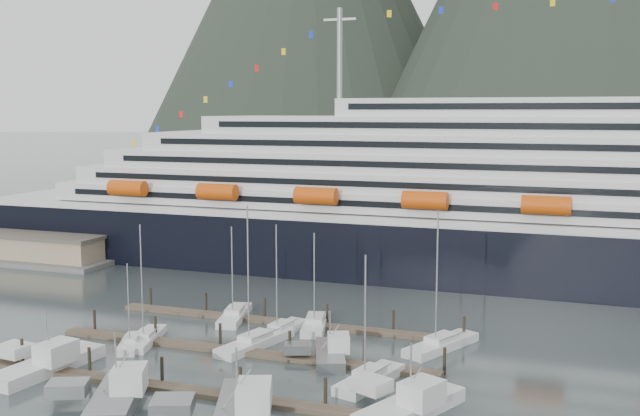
# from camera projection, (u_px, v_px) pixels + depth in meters

# --- Properties ---
(ground) EXTENTS (1600.00, 1600.00, 0.00)m
(ground) POSITION_uv_depth(u_px,v_px,m) (268.00, 366.00, 83.28)
(ground) COLOR #414D4C
(ground) RESTS_ON ground
(cruise_ship) EXTENTS (210.00, 30.40, 50.30)m
(cruise_ship) POSITION_uv_depth(u_px,v_px,m) (570.00, 210.00, 122.79)
(cruise_ship) COLOR black
(cruise_ship) RESTS_ON ground
(warehouse) EXTENTS (46.00, 20.00, 5.80)m
(warehouse) POSITION_uv_depth(u_px,v_px,m) (18.00, 244.00, 146.48)
(warehouse) COLOR #595956
(warehouse) RESTS_ON ground
(dock_near) EXTENTS (48.18, 2.28, 3.20)m
(dock_near) POSITION_uv_depth(u_px,v_px,m) (183.00, 389.00, 75.63)
(dock_near) COLOR #4A3C30
(dock_near) RESTS_ON ground
(dock_mid) EXTENTS (48.18, 2.28, 3.20)m
(dock_mid) POSITION_uv_depth(u_px,v_px,m) (240.00, 351.00, 87.75)
(dock_mid) COLOR #4A3C30
(dock_mid) RESTS_ON ground
(dock_far) EXTENTS (48.18, 2.28, 3.20)m
(dock_far) POSITION_uv_depth(u_px,v_px,m) (283.00, 321.00, 99.87)
(dock_far) COLOR #4A3C30
(dock_far) RESTS_ON ground
(sailboat_a) EXTENTS (5.11, 8.05, 10.78)m
(sailboat_a) POSITION_uv_depth(u_px,v_px,m) (131.00, 344.00, 89.98)
(sailboat_a) COLOR silver
(sailboat_a) RESTS_ON ground
(sailboat_b) EXTENTS (4.89, 9.93, 15.23)m
(sailboat_b) POSITION_uv_depth(u_px,v_px,m) (146.00, 339.00, 91.80)
(sailboat_b) COLOR silver
(sailboat_b) RESTS_ON ground
(sailboat_c) EXTENTS (4.02, 9.94, 14.73)m
(sailboat_c) POSITION_uv_depth(u_px,v_px,m) (281.00, 331.00, 95.12)
(sailboat_c) COLOR silver
(sailboat_c) RESTS_ON ground
(sailboat_d) EXTENTS (5.75, 12.45, 17.82)m
(sailboat_d) POSITION_uv_depth(u_px,v_px,m) (255.00, 343.00, 90.17)
(sailboat_d) COLOR silver
(sailboat_d) RESTS_ON ground
(sailboat_e) EXTENTS (5.19, 10.94, 13.43)m
(sailboat_e) POSITION_uv_depth(u_px,v_px,m) (235.00, 316.00, 102.11)
(sailboat_e) COLOR silver
(sailboat_e) RESTS_ON ground
(sailboat_f) EXTENTS (5.14, 10.12, 13.34)m
(sailboat_f) POSITION_uv_depth(u_px,v_px,m) (315.00, 325.00, 97.67)
(sailboat_f) COLOR silver
(sailboat_f) RESTS_ON ground
(sailboat_g) EXTENTS (7.56, 11.89, 17.39)m
(sailboat_g) POSITION_uv_depth(u_px,v_px,m) (441.00, 345.00, 89.26)
(sailboat_g) COLOR silver
(sailboat_g) RESTS_ON ground
(sailboat_h) EXTENTS (5.40, 10.51, 14.39)m
(sailboat_h) POSITION_uv_depth(u_px,v_px,m) (370.00, 380.00, 77.74)
(sailboat_h) COLOR silver
(sailboat_h) RESTS_ON ground
(trawler_a) EXTENTS (10.15, 13.96, 7.48)m
(trawler_a) POSITION_uv_depth(u_px,v_px,m) (47.00, 363.00, 81.51)
(trawler_a) COLOR silver
(trawler_a) RESTS_ON ground
(trawler_b) EXTENTS (10.76, 12.73, 7.94)m
(trawler_b) POSITION_uv_depth(u_px,v_px,m) (116.00, 395.00, 72.29)
(trawler_b) COLOR gray
(trawler_b) RESTS_ON ground
(trawler_c) EXTENTS (12.44, 15.79, 7.90)m
(trawler_c) POSITION_uv_depth(u_px,v_px,m) (235.00, 413.00, 67.93)
(trawler_c) COLOR gray
(trawler_c) RESTS_ON ground
(trawler_d) EXTENTS (10.98, 13.20, 7.62)m
(trawler_d) POSITION_uv_depth(u_px,v_px,m) (409.00, 405.00, 69.97)
(trawler_d) COLOR silver
(trawler_d) RESTS_ON ground
(trawler_e) EXTENTS (8.44, 10.20, 6.27)m
(trawler_e) POSITION_uv_depth(u_px,v_px,m) (329.00, 353.00, 85.32)
(trawler_e) COLOR gray
(trawler_e) RESTS_ON ground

